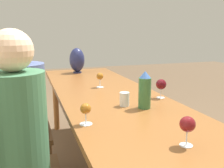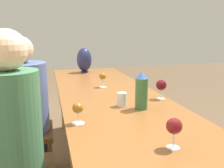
% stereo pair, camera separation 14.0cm
% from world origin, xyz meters
% --- Properties ---
extents(dining_table, '(3.11, 0.81, 0.77)m').
position_xyz_m(dining_table, '(0.00, 0.00, 0.71)').
color(dining_table, brown).
rests_on(dining_table, ground_plane).
extents(water_bottle, '(0.08, 0.08, 0.25)m').
position_xyz_m(water_bottle, '(-0.30, -0.11, 0.90)').
color(water_bottle, '#336638').
rests_on(water_bottle, dining_table).
extents(water_tumbler, '(0.07, 0.07, 0.10)m').
position_xyz_m(water_tumbler, '(-0.21, 0.00, 0.82)').
color(water_tumbler, silver).
rests_on(water_tumbler, dining_table).
extents(vase, '(0.18, 0.18, 0.30)m').
position_xyz_m(vase, '(1.27, 0.04, 0.93)').
color(vase, '#1E234C').
rests_on(vase, dining_table).
extents(wine_glass_0, '(0.07, 0.07, 0.12)m').
position_xyz_m(wine_glass_0, '(-0.47, 0.33, 0.86)').
color(wine_glass_0, silver).
rests_on(wine_glass_0, dining_table).
extents(wine_glass_1, '(0.07, 0.07, 0.14)m').
position_xyz_m(wine_glass_1, '(-0.87, -0.04, 0.87)').
color(wine_glass_1, silver).
rests_on(wine_glass_1, dining_table).
extents(wine_glass_2, '(0.08, 0.08, 0.15)m').
position_xyz_m(wine_glass_2, '(-0.11, -0.34, 0.88)').
color(wine_glass_2, silver).
rests_on(wine_glass_2, dining_table).
extents(wine_glass_3, '(0.07, 0.07, 0.13)m').
position_xyz_m(wine_glass_3, '(0.40, -0.00, 0.87)').
color(wine_glass_3, silver).
rests_on(wine_glass_3, dining_table).
extents(chair_near, '(0.44, 0.44, 0.95)m').
position_xyz_m(chair_near, '(-0.37, 0.76, 0.51)').
color(chair_near, brown).
rests_on(chair_near, ground_plane).
extents(chair_far, '(0.44, 0.44, 0.95)m').
position_xyz_m(chair_far, '(0.29, 0.76, 0.51)').
color(chair_far, brown).
rests_on(chair_far, ground_plane).
extents(person_near, '(0.32, 0.32, 1.29)m').
position_xyz_m(person_near, '(-0.37, 0.68, 0.70)').
color(person_near, '#2D2D38').
rests_on(person_near, ground_plane).
extents(person_far, '(0.40, 0.40, 1.24)m').
position_xyz_m(person_far, '(0.29, 0.67, 0.66)').
color(person_far, '#2D2D38').
rests_on(person_far, ground_plane).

